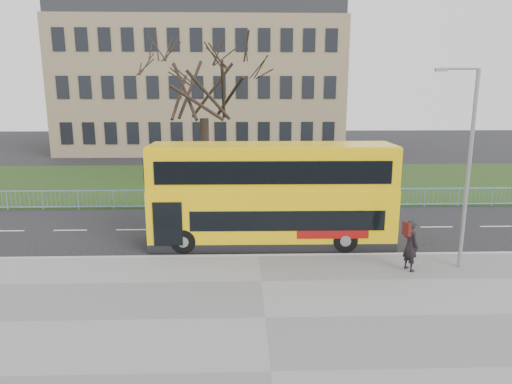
# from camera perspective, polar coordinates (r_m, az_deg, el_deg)

# --- Properties ---
(ground) EXTENTS (120.00, 120.00, 0.00)m
(ground) POSITION_cam_1_polar(r_m,az_deg,el_deg) (20.06, 0.17, -6.69)
(ground) COLOR black
(ground) RESTS_ON ground
(pavement) EXTENTS (80.00, 10.50, 0.12)m
(pavement) POSITION_cam_1_polar(r_m,az_deg,el_deg) (13.84, 1.15, -15.64)
(pavement) COLOR slate
(pavement) RESTS_ON ground
(kerb) EXTENTS (80.00, 0.20, 0.14)m
(kerb) POSITION_cam_1_polar(r_m,az_deg,el_deg) (18.58, 0.33, -8.05)
(kerb) COLOR #98989B
(kerb) RESTS_ON ground
(grass_verge) EXTENTS (80.00, 15.40, 0.08)m
(grass_verge) POSITION_cam_1_polar(r_m,az_deg,el_deg) (33.89, -0.65, 1.32)
(grass_verge) COLOR #1C3413
(grass_verge) RESTS_ON ground
(guard_railing) EXTENTS (40.00, 0.12, 1.10)m
(guard_railing) POSITION_cam_1_polar(r_m,az_deg,el_deg) (26.25, -0.32, -0.83)
(guard_railing) COLOR #79B6D8
(guard_railing) RESTS_ON ground
(bare_tree) EXTENTS (8.11, 8.11, 11.58)m
(bare_tree) POSITION_cam_1_polar(r_m,az_deg,el_deg) (29.05, -6.55, 10.96)
(bare_tree) COLOR black
(bare_tree) RESTS_ON grass_verge
(civic_building) EXTENTS (30.00, 15.00, 14.00)m
(civic_building) POSITION_cam_1_polar(r_m,az_deg,el_deg) (54.12, -6.56, 12.80)
(civic_building) COLOR #907B5B
(civic_building) RESTS_ON ground
(yellow_bus) EXTENTS (10.41, 2.61, 4.35)m
(yellow_bus) POSITION_cam_1_polar(r_m,az_deg,el_deg) (19.65, 1.98, -0.03)
(yellow_bus) COLOR yellow
(yellow_bus) RESTS_ON ground
(pedestrian) EXTENTS (0.67, 0.81, 1.91)m
(pedestrian) POSITION_cam_1_polar(r_m,az_deg,el_deg) (17.73, 18.75, -6.32)
(pedestrian) COLOR black
(pedestrian) RESTS_ON pavement
(street_lamp) EXTENTS (1.54, 0.28, 7.28)m
(street_lamp) POSITION_cam_1_polar(r_m,az_deg,el_deg) (18.05, 24.85, 3.45)
(street_lamp) COLOR gray
(street_lamp) RESTS_ON pavement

